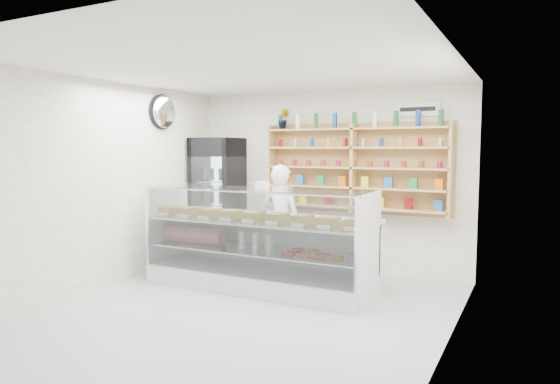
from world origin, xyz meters
The scene contains 8 objects.
room centered at (0.00, 0.00, 1.40)m, with size 5.00×5.00×5.00m.
display_counter centered at (-0.34, 0.90, 0.37)m, with size 3.12×0.93×1.36m.
shop_worker centered at (-0.42, 1.73, 0.83)m, with size 0.60×0.40×1.65m, color white.
drinks_cooler centered at (-1.83, 2.13, 1.04)m, with size 0.78×0.76×2.06m.
wall_shelving centered at (0.50, 2.34, 1.59)m, with size 2.84×0.28×1.33m.
potted_plant centered at (-0.69, 2.34, 2.36)m, with size 0.18×0.14×0.32m, color #1E6626.
security_mirror centered at (-2.17, 1.20, 2.45)m, with size 0.15×0.50×0.50m, color silver.
wall_sign centered at (1.40, 2.47, 2.45)m, with size 0.62×0.03×0.20m, color white.
Camera 1 is at (2.97, -4.84, 1.89)m, focal length 32.00 mm.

